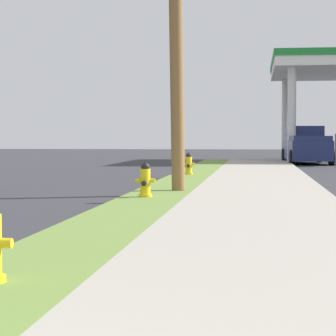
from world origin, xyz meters
TOP-DOWN VIEW (x-y plane):
  - fire_hydrant_second at (0.55, 13.57)m, footprint 0.42×0.38m
  - fire_hydrant_third at (0.61, 22.98)m, footprint 0.42×0.37m
  - truck_navy_at_forecourt at (5.46, 36.70)m, footprint 2.39×5.50m

SIDE VIEW (x-z plane):
  - fire_hydrant_second at x=0.55m, z-range 0.07..0.82m
  - fire_hydrant_third at x=0.61m, z-range 0.07..0.82m
  - truck_navy_at_forecourt at x=5.46m, z-range -0.07..1.90m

